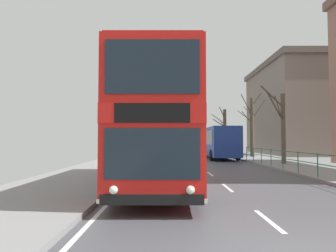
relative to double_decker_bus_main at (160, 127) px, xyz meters
The scene contains 7 objects.
double_decker_bus_main is the anchor object (origin of this frame).
background_bus_far_lane 19.60m from the double_decker_bus_main, 74.06° to the left, with size 2.63×10.99×3.00m.
pedestrian_railing_far_kerb 7.41m from the double_decker_bus_main, 13.42° to the left, with size 0.05×25.28×1.09m.
bare_tree_far_00 13.08m from the double_decker_bus_main, 49.30° to the left, with size 1.92×1.04×5.53m.
bare_tree_far_01 29.91m from the double_decker_bus_main, 74.78° to the left, with size 1.91×2.56×5.98m.
bare_tree_far_02 21.28m from the double_decker_bus_main, 65.25° to the left, with size 2.47×1.64×6.41m.
background_building_00 34.83m from the double_decker_bus_main, 56.60° to the left, with size 12.86×17.00×11.86m.
Camera 1 is at (-2.25, -4.46, 1.80)m, focal length 33.31 mm.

